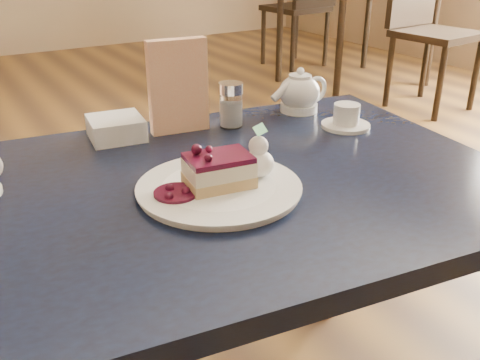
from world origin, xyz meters
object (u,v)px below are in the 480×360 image
dessert_plate (219,188)px  cheesecake_slice (219,171)px  bg_table_far_right (351,74)px  main_table (210,217)px  tea_set (308,98)px

dessert_plate → cheesecake_slice: size_ratio=2.30×
cheesecake_slice → bg_table_far_right: (2.57, 2.43, -0.66)m
main_table → tea_set: 0.47m
cheesecake_slice → dessert_plate: bearing=21.4°
dessert_plate → bg_table_far_right: (2.57, 2.43, -0.63)m
dessert_plate → bg_table_far_right: size_ratio=0.14×
bg_table_far_right → main_table: bearing=-142.6°
main_table → bg_table_far_right: size_ratio=0.60×
main_table → dessert_plate: (-0.01, -0.05, 0.08)m
cheesecake_slice → bg_table_far_right: bg_table_far_right is taller
cheesecake_slice → tea_set: tea_set is taller
main_table → bg_table_far_right: (2.57, 2.39, -0.55)m
main_table → dessert_plate: 0.09m
main_table → tea_set: tea_set is taller
main_table → dessert_plate: size_ratio=4.32×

